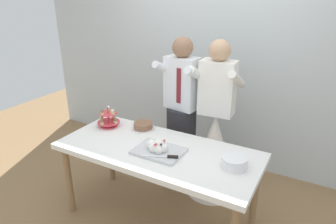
% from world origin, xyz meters
% --- Properties ---
extents(ground_plane, '(8.00, 8.00, 0.00)m').
position_xyz_m(ground_plane, '(0.00, 0.00, 0.00)').
color(ground_plane, olive).
extents(rear_wall, '(5.20, 0.10, 2.90)m').
position_xyz_m(rear_wall, '(0.00, 1.41, 1.45)').
color(rear_wall, silver).
rests_on(rear_wall, ground_plane).
extents(dessert_table, '(1.80, 0.80, 0.78)m').
position_xyz_m(dessert_table, '(0.00, 0.00, 0.70)').
color(dessert_table, white).
rests_on(dessert_table, ground_plane).
extents(cupcake_stand, '(0.23, 0.23, 0.21)m').
position_xyz_m(cupcake_stand, '(-0.69, 0.17, 0.85)').
color(cupcake_stand, '#D83F4C').
rests_on(cupcake_stand, dessert_table).
extents(main_cake_tray, '(0.43, 0.32, 0.12)m').
position_xyz_m(main_cake_tray, '(0.04, -0.05, 0.82)').
color(main_cake_tray, silver).
rests_on(main_cake_tray, dessert_table).
extents(plate_stack, '(0.21, 0.21, 0.09)m').
position_xyz_m(plate_stack, '(0.68, 0.04, 0.82)').
color(plate_stack, white).
rests_on(plate_stack, dessert_table).
extents(round_cake, '(0.24, 0.24, 0.07)m').
position_xyz_m(round_cake, '(-0.34, 0.28, 0.81)').
color(round_cake, white).
rests_on(round_cake, dessert_table).
extents(person_groom, '(0.52, 0.55, 1.66)m').
position_xyz_m(person_groom, '(-0.10, 0.66, 0.75)').
color(person_groom, '#232328').
rests_on(person_groom, ground_plane).
extents(person_bride, '(0.56, 0.56, 1.66)m').
position_xyz_m(person_bride, '(0.28, 0.68, 0.58)').
color(person_bride, white).
rests_on(person_bride, ground_plane).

